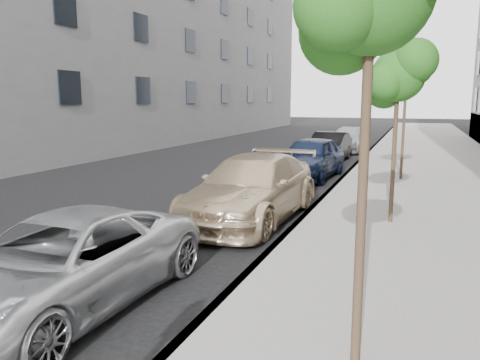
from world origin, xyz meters
The scene contains 9 objects.
sidewalk centered at (4.30, 24.00, 0.07)m, with size 6.40×72.00×0.14m, color gray.
curb centered at (1.18, 24.00, 0.07)m, with size 0.15×72.00×0.14m, color #9E9B93.
tree_mid centered at (3.23, 8.00, 3.49)m, with size 1.56×1.36×4.12m.
tree_far centered at (3.23, 14.50, 3.67)m, with size 1.62×1.42×4.34m.
minivan centered at (-0.93, 1.85, 0.66)m, with size 2.20×4.78×1.33m, color silver.
suv centered at (-0.10, 7.61, 0.79)m, with size 2.21×5.45×1.58m, color #CDB592.
sedan_blue centered at (-0.10, 14.38, 0.79)m, with size 1.87×4.64×1.58m, color #101B38.
sedan_black centered at (-0.29, 19.46, 0.71)m, with size 1.50×4.31×1.42m, color black.
sedan_rear centered at (-0.10, 24.60, 0.69)m, with size 1.93×4.75×1.38m, color #A3A6AB.
Camera 1 is at (3.68, -3.17, 2.94)m, focal length 35.00 mm.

